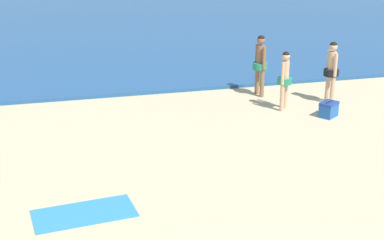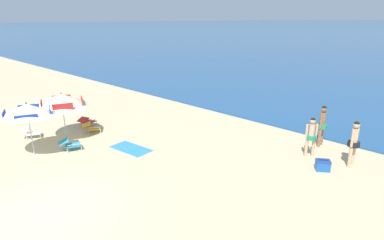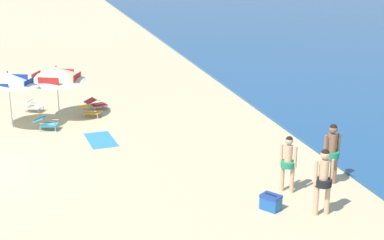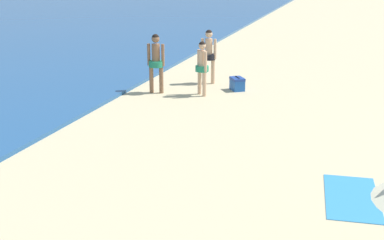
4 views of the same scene
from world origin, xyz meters
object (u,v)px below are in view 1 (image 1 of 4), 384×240
person_standing_beside (285,76)px  person_wading_in (260,61)px  cooler_box (329,109)px  beach_towel (84,213)px  person_standing_near_shore (332,68)px

person_standing_beside → person_wading_in: (-0.17, 1.40, 0.10)m
cooler_box → beach_towel: cooler_box is taller
person_wading_in → beach_towel: 8.21m
person_wading_in → beach_towel: size_ratio=0.99×
cooler_box → person_standing_near_shore: bearing=62.1°
cooler_box → beach_towel: bearing=-150.9°
person_standing_beside → beach_towel: bearing=-141.5°
person_standing_near_shore → person_standing_beside: size_ratio=1.08×
person_wading_in → cooler_box: bearing=-64.2°
person_wading_in → person_standing_beside: bearing=-82.9°
person_standing_near_shore → beach_towel: (-7.24, -4.81, -1.00)m
person_standing_beside → person_wading_in: size_ratio=0.90×
person_standing_near_shore → beach_towel: size_ratio=0.97×
person_standing_beside → beach_towel: size_ratio=0.90×
cooler_box → beach_towel: (-6.65, -3.70, -0.20)m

